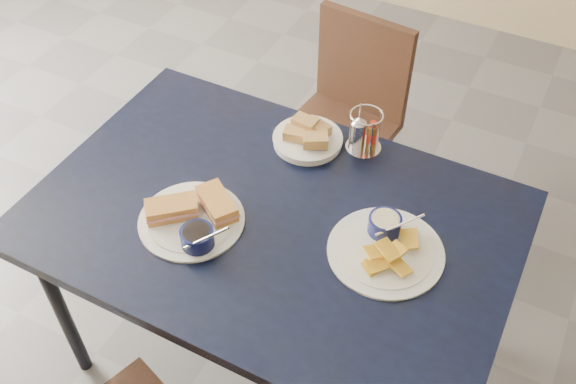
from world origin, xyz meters
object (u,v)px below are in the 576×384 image
at_px(bread_basket, 308,137).
at_px(condiment_caddy, 363,133).
at_px(plantain_plate, 386,244).
at_px(dining_table, 272,229).
at_px(chair_far, 347,106).
at_px(sandwich_plate, 194,217).

bearing_deg(bread_basket, condiment_caddy, 20.85).
distance_m(plantain_plate, bread_basket, 0.46).
xyz_separation_m(dining_table, chair_far, (-0.13, 0.87, -0.21)).
xyz_separation_m(dining_table, plantain_plate, (0.32, 0.04, 0.08)).
distance_m(dining_table, chair_far, 0.90).
xyz_separation_m(dining_table, condiment_caddy, (0.11, 0.38, 0.11)).
relative_size(chair_far, condiment_caddy, 6.15).
relative_size(chair_far, plantain_plate, 2.69).
bearing_deg(condiment_caddy, plantain_plate, -58.36).
xyz_separation_m(sandwich_plate, bread_basket, (0.13, 0.44, 0.00)).
bearing_deg(sandwich_plate, condiment_caddy, 59.90).
distance_m(chair_far, sandwich_plate, 1.03).
distance_m(plantain_plate, condiment_caddy, 0.40).
xyz_separation_m(chair_far, plantain_plate, (0.45, -0.83, 0.29)).
height_order(chair_far, bread_basket, chair_far).
bearing_deg(chair_far, bread_basket, -81.06).
relative_size(sandwich_plate, bread_basket, 1.46).
xyz_separation_m(dining_table, sandwich_plate, (-0.18, -0.12, 0.08)).
bearing_deg(bread_basket, chair_far, 98.94).
bearing_deg(chair_far, sandwich_plate, -92.69).
distance_m(sandwich_plate, plantain_plate, 0.53).
height_order(dining_table, condiment_caddy, condiment_caddy).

